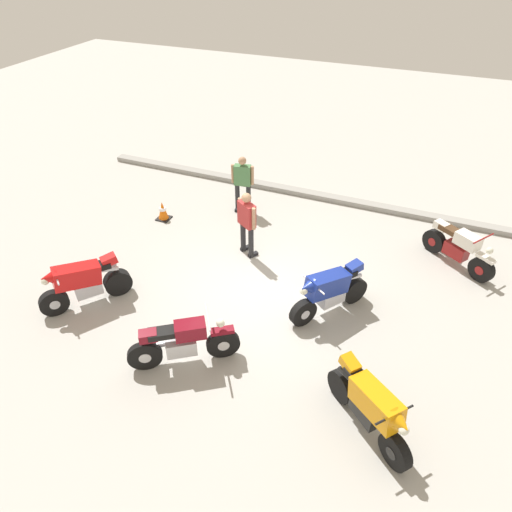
% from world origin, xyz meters
% --- Properties ---
extents(ground_plane, '(40.00, 40.00, 0.00)m').
position_xyz_m(ground_plane, '(0.00, 0.00, 0.00)').
color(ground_plane, '#ADAAA3').
extents(curb_edge, '(14.00, 0.30, 0.15)m').
position_xyz_m(curb_edge, '(0.00, 4.60, 0.07)').
color(curb_edge, gray).
rests_on(curb_edge, ground).
extents(motorcycle_blue_sportbike, '(1.30, 1.69, 1.14)m').
position_xyz_m(motorcycle_blue_sportbike, '(1.62, -0.06, 0.59)').
color(motorcycle_blue_sportbike, black).
rests_on(motorcycle_blue_sportbike, ground).
extents(motorcycle_red_sportbike, '(1.36, 1.65, 1.14)m').
position_xyz_m(motorcycle_red_sportbike, '(-3.27, -1.76, 0.59)').
color(motorcycle_red_sportbike, black).
rests_on(motorcycle_red_sportbike, ground).
extents(motorcycle_cream_vintage, '(1.68, 1.26, 1.07)m').
position_xyz_m(motorcycle_cream_vintage, '(4.03, 2.69, 0.49)').
color(motorcycle_cream_vintage, black).
rests_on(motorcycle_cream_vintage, ground).
extents(motorcycle_maroon_cruiser, '(1.80, 1.27, 1.09)m').
position_xyz_m(motorcycle_maroon_cruiser, '(-0.52, -2.40, 0.52)').
color(motorcycle_maroon_cruiser, black).
rests_on(motorcycle_maroon_cruiser, ground).
extents(motorcycle_orange_sportbike, '(1.60, 1.43, 1.14)m').
position_xyz_m(motorcycle_orange_sportbike, '(2.93, -2.52, 0.59)').
color(motorcycle_orange_sportbike, black).
rests_on(motorcycle_orange_sportbike, ground).
extents(person_in_red_shirt, '(0.61, 0.50, 1.71)m').
position_xyz_m(person_in_red_shirt, '(-0.78, 1.22, 0.98)').
color(person_in_red_shirt, '#262628').
rests_on(person_in_red_shirt, ground).
extents(person_in_green_shirt, '(0.64, 0.38, 1.63)m').
position_xyz_m(person_in_green_shirt, '(-1.72, 3.13, 0.92)').
color(person_in_green_shirt, '#262628').
rests_on(person_in_green_shirt, ground).
extents(traffic_cone, '(0.36, 0.36, 0.53)m').
position_xyz_m(traffic_cone, '(-3.57, 1.84, 0.26)').
color(traffic_cone, black).
rests_on(traffic_cone, ground).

